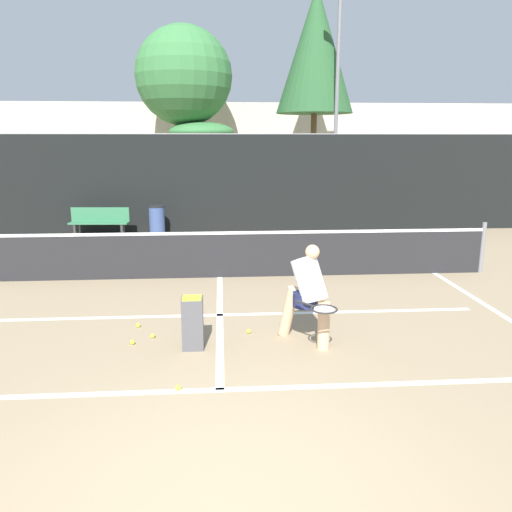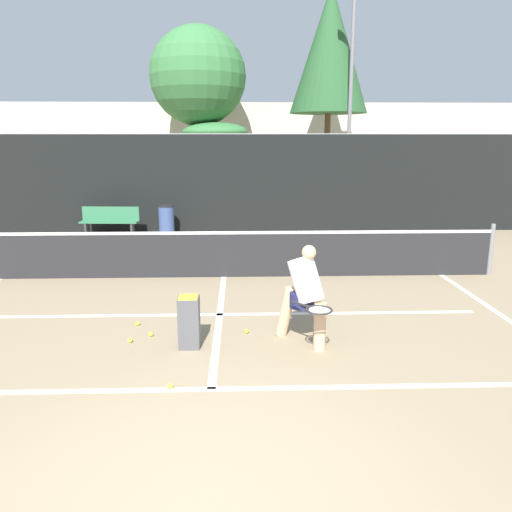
{
  "view_description": "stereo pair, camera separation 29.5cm",
  "coord_description": "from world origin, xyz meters",
  "px_view_note": "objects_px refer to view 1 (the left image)",
  "views": [
    {
      "loc": [
        0.04,
        -3.28,
        2.74
      ],
      "look_at": [
        0.59,
        4.36,
        0.95
      ],
      "focal_mm": 35.0,
      "sensor_mm": 36.0,
      "label": 1
    },
    {
      "loc": [
        0.34,
        -3.29,
        2.74
      ],
      "look_at": [
        0.59,
        4.36,
        0.95
      ],
      "focal_mm": 35.0,
      "sensor_mm": 36.0,
      "label": 2
    }
  ],
  "objects_px": {
    "courtside_bench": "(100,221)",
    "player_practicing": "(308,292)",
    "parked_car": "(206,197)",
    "ball_hopper": "(193,322)",
    "trash_bin": "(157,221)"
  },
  "relations": [
    {
      "from": "player_practicing",
      "to": "ball_hopper",
      "type": "height_order",
      "value": "player_practicing"
    },
    {
      "from": "ball_hopper",
      "to": "trash_bin",
      "type": "height_order",
      "value": "trash_bin"
    },
    {
      "from": "ball_hopper",
      "to": "trash_bin",
      "type": "relative_size",
      "value": 0.79
    },
    {
      "from": "player_practicing",
      "to": "ball_hopper",
      "type": "relative_size",
      "value": 1.98
    },
    {
      "from": "player_practicing",
      "to": "parked_car",
      "type": "height_order",
      "value": "parked_car"
    },
    {
      "from": "courtside_bench",
      "to": "trash_bin",
      "type": "bearing_deg",
      "value": 7.17
    },
    {
      "from": "player_practicing",
      "to": "parked_car",
      "type": "xyz_separation_m",
      "value": [
        -1.7,
        12.56,
        -0.11
      ]
    },
    {
      "from": "player_practicing",
      "to": "trash_bin",
      "type": "distance_m",
      "value": 8.57
    },
    {
      "from": "ball_hopper",
      "to": "courtside_bench",
      "type": "relative_size",
      "value": 0.42
    },
    {
      "from": "ball_hopper",
      "to": "parked_car",
      "type": "bearing_deg",
      "value": 90.68
    },
    {
      "from": "parked_car",
      "to": "ball_hopper",
      "type": "bearing_deg",
      "value": -89.32
    },
    {
      "from": "courtside_bench",
      "to": "parked_car",
      "type": "bearing_deg",
      "value": 61.73
    },
    {
      "from": "ball_hopper",
      "to": "trash_bin",
      "type": "xyz_separation_m",
      "value": [
        -1.44,
        8.07,
        0.08
      ]
    },
    {
      "from": "courtside_bench",
      "to": "player_practicing",
      "type": "bearing_deg",
      "value": -56.15
    },
    {
      "from": "courtside_bench",
      "to": "parked_car",
      "type": "distance_m",
      "value": 5.46
    }
  ]
}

